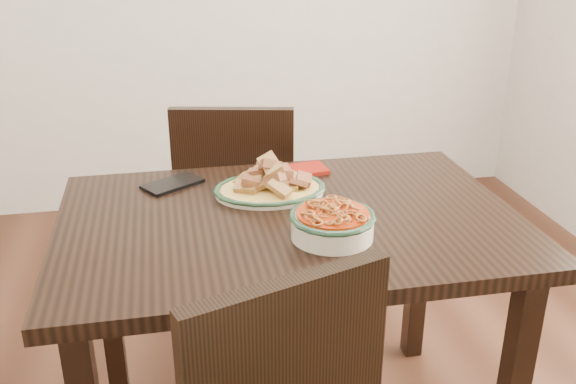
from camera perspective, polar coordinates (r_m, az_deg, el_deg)
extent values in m
cube|color=black|center=(1.70, 0.13, -2.74)|extent=(1.21, 0.80, 0.04)
cube|color=black|center=(2.15, -15.64, -9.19)|extent=(0.06, 0.06, 0.71)
cube|color=black|center=(2.29, 11.49, -6.59)|extent=(0.06, 0.06, 0.71)
cube|color=black|center=(2.50, -4.30, -1.59)|extent=(0.50, 0.50, 0.04)
cube|color=black|center=(2.74, -0.31, -4.41)|extent=(0.04, 0.04, 0.41)
cube|color=black|center=(2.77, -7.39, -4.32)|extent=(0.04, 0.04, 0.41)
cube|color=black|center=(2.44, -0.47, -8.09)|extent=(0.04, 0.04, 0.41)
cube|color=black|center=(2.47, -8.44, -7.94)|extent=(0.04, 0.04, 0.41)
cube|color=black|center=(2.23, -4.89, 1.98)|extent=(0.42, 0.13, 0.44)
cube|color=black|center=(1.25, -0.02, -16.56)|extent=(0.41, 0.17, 0.44)
ellipsoid|color=beige|center=(1.82, -1.62, 0.10)|extent=(0.31, 0.23, 0.02)
ellipsoid|color=gold|center=(1.82, -1.62, 0.28)|extent=(0.30, 0.22, 0.01)
torus|color=#193720|center=(1.82, -1.62, 0.33)|extent=(0.24, 0.24, 0.01)
cylinder|color=#F1E6CC|center=(1.57, 3.96, -3.02)|extent=(0.20, 0.20, 0.06)
torus|color=#193824|center=(1.56, 3.98, -2.16)|extent=(0.21, 0.21, 0.02)
cylinder|color=#972507|center=(1.56, 3.99, -1.99)|extent=(0.18, 0.18, 0.01)
cube|color=black|center=(1.91, -10.22, 0.72)|extent=(0.19, 0.17, 0.01)
cube|color=maroon|center=(1.99, 1.69, 2.03)|extent=(0.13, 0.11, 0.01)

